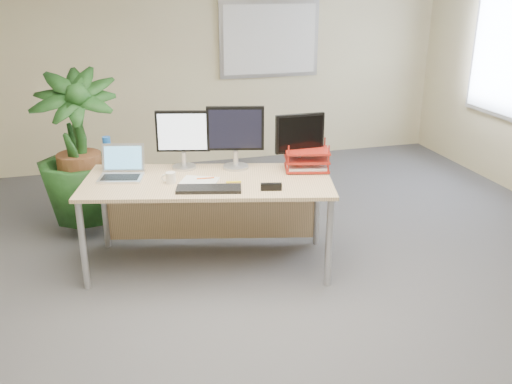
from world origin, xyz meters
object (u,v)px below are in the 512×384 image
object	(u,v)px
desk	(209,194)
monitor_right	(235,133)
floor_plant	(79,157)
laptop	(122,169)
monitor_left	(183,136)

from	to	relation	value
desk	monitor_right	world-z (taller)	monitor_right
floor_plant	monitor_right	world-z (taller)	floor_plant
desk	floor_plant	world-z (taller)	floor_plant
desk	laptop	xyz separation A→B (m)	(-0.68, 0.16, 0.22)
desk	floor_plant	size ratio (longest dim) A/B	1.42
floor_plant	monitor_left	distance (m)	1.11
monitor_left	laptop	bearing A→B (deg)	-171.37
floor_plant	monitor_left	bearing A→B (deg)	-35.34
floor_plant	monitor_right	size ratio (longest dim) A/B	2.82
desk	floor_plant	bearing A→B (deg)	140.50
desk	monitor_right	xyz separation A→B (m)	(0.26, 0.12, 0.47)
laptop	desk	bearing A→B (deg)	-12.77
desk	monitor_right	bearing A→B (deg)	24.39
desk	monitor_left	xyz separation A→B (m)	(-0.16, 0.23, 0.45)
monitor_right	laptop	size ratio (longest dim) A/B	1.30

